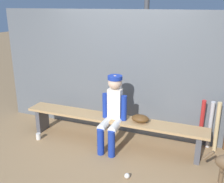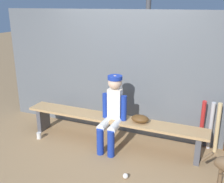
% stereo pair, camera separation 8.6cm
% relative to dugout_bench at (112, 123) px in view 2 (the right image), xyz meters
% --- Properties ---
extents(ground_plane, '(30.00, 30.00, 0.00)m').
position_rel_dugout_bench_xyz_m(ground_plane, '(0.00, 0.00, -0.38)').
color(ground_plane, '#9E7A51').
extents(chainlink_fence, '(4.76, 0.03, 2.16)m').
position_rel_dugout_bench_xyz_m(chainlink_fence, '(0.00, 0.52, 0.70)').
color(chainlink_fence, '#595E63').
rests_on(chainlink_fence, ground_plane).
extents(dugout_bench, '(3.07, 0.36, 0.47)m').
position_rel_dugout_bench_xyz_m(dugout_bench, '(0.00, 0.00, 0.00)').
color(dugout_bench, tan).
rests_on(dugout_bench, ground_plane).
extents(player_seated, '(0.41, 0.55, 1.19)m').
position_rel_dugout_bench_xyz_m(player_seated, '(0.05, -0.11, 0.27)').
color(player_seated, silver).
rests_on(player_seated, ground_plane).
extents(baseball_glove, '(0.28, 0.20, 0.12)m').
position_rel_dugout_bench_xyz_m(baseball_glove, '(0.48, 0.00, 0.15)').
color(baseball_glove, '#593819').
rests_on(baseball_glove, dugout_bench).
extents(bat_aluminum_red, '(0.07, 0.24, 0.86)m').
position_rel_dugout_bench_xyz_m(bat_aluminum_red, '(1.38, 0.37, 0.05)').
color(bat_aluminum_red, '#B22323').
rests_on(bat_aluminum_red, ground_plane).
extents(bat_aluminum_silver, '(0.07, 0.16, 0.83)m').
position_rel_dugout_bench_xyz_m(bat_aluminum_silver, '(1.51, 0.41, 0.04)').
color(bat_aluminum_silver, '#B7B7BC').
rests_on(bat_aluminum_silver, ground_plane).
extents(bat_wood_natural, '(0.08, 0.16, 0.86)m').
position_rel_dugout_bench_xyz_m(bat_wood_natural, '(1.61, 0.34, 0.05)').
color(bat_wood_natural, tan).
rests_on(bat_wood_natural, ground_plane).
extents(baseball, '(0.07, 0.07, 0.07)m').
position_rel_dugout_bench_xyz_m(baseball, '(0.54, -0.81, -0.34)').
color(baseball, white).
rests_on(baseball, ground_plane).
extents(cup_on_ground, '(0.08, 0.08, 0.11)m').
position_rel_dugout_bench_xyz_m(cup_on_ground, '(-1.24, -0.34, -0.32)').
color(cup_on_ground, silver).
rests_on(cup_on_ground, ground_plane).
extents(cup_on_bench, '(0.08, 0.08, 0.11)m').
position_rel_dugout_bench_xyz_m(cup_on_bench, '(0.11, 0.04, 0.15)').
color(cup_on_bench, '#1E47AD').
rests_on(cup_on_bench, dugout_bench).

